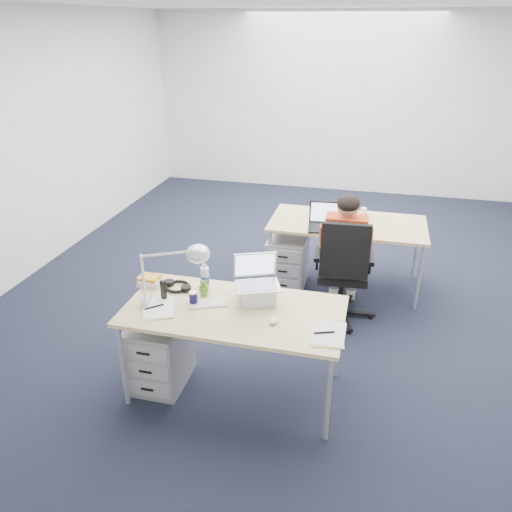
# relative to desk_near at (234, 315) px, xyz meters

# --- Properties ---
(floor) EXTENTS (7.00, 7.00, 0.00)m
(floor) POSITION_rel_desk_near_xyz_m (0.19, 1.85, -0.68)
(floor) COLOR black
(floor) RESTS_ON ground
(room) EXTENTS (6.02, 7.02, 2.80)m
(room) POSITION_rel_desk_near_xyz_m (0.19, 1.85, 1.03)
(room) COLOR silver
(room) RESTS_ON ground
(desk_near) EXTENTS (1.60, 0.80, 0.73)m
(desk_near) POSITION_rel_desk_near_xyz_m (0.00, 0.00, 0.00)
(desk_near) COLOR tan
(desk_near) RESTS_ON ground
(desk_far) EXTENTS (1.60, 0.80, 0.73)m
(desk_far) POSITION_rel_desk_near_xyz_m (0.67, 1.94, 0.00)
(desk_far) COLOR tan
(desk_far) RESTS_ON ground
(office_chair) EXTENTS (0.71, 0.71, 1.06)m
(office_chair) POSITION_rel_desk_near_xyz_m (0.70, 1.25, -0.38)
(office_chair) COLOR black
(office_chair) RESTS_ON ground
(seated_person) EXTENTS (0.38, 0.66, 1.24)m
(seated_person) POSITION_rel_desk_near_xyz_m (0.69, 1.43, -0.06)
(seated_person) COLOR #BA3C1A
(seated_person) RESTS_ON ground
(drawer_pedestal_near) EXTENTS (0.40, 0.50, 0.55)m
(drawer_pedestal_near) POSITION_rel_desk_near_xyz_m (-0.60, -0.05, -0.41)
(drawer_pedestal_near) COLOR #939597
(drawer_pedestal_near) RESTS_ON ground
(drawer_pedestal_far) EXTENTS (0.40, 0.50, 0.55)m
(drawer_pedestal_far) POSITION_rel_desk_near_xyz_m (0.07, 1.80, -0.41)
(drawer_pedestal_far) COLOR #939597
(drawer_pedestal_far) RESTS_ON ground
(silver_laptop) EXTENTS (0.40, 0.36, 0.34)m
(silver_laptop) POSITION_rel_desk_near_xyz_m (0.14, 0.16, 0.22)
(silver_laptop) COLOR silver
(silver_laptop) RESTS_ON desk_near
(wireless_keyboard) EXTENTS (0.31, 0.22, 0.01)m
(wireless_keyboard) POSITION_rel_desk_near_xyz_m (-0.21, 0.02, 0.05)
(wireless_keyboard) COLOR white
(wireless_keyboard) RESTS_ON desk_near
(computer_mouse) EXTENTS (0.07, 0.10, 0.03)m
(computer_mouse) POSITION_rel_desk_near_xyz_m (0.32, -0.10, 0.06)
(computer_mouse) COLOR white
(computer_mouse) RESTS_ON desk_near
(headphones) EXTENTS (0.30, 0.26, 0.04)m
(headphones) POSITION_rel_desk_near_xyz_m (-0.52, 0.20, 0.07)
(headphones) COLOR black
(headphones) RESTS_ON desk_near
(can_koozie) EXTENTS (0.07, 0.07, 0.10)m
(can_koozie) POSITION_rel_desk_near_xyz_m (-0.31, 0.00, 0.10)
(can_koozie) COLOR #16143F
(can_koozie) RESTS_ON desk_near
(water_bottle) EXTENTS (0.07, 0.07, 0.21)m
(water_bottle) POSITION_rel_desk_near_xyz_m (-0.30, 0.24, 0.15)
(water_bottle) COLOR silver
(water_bottle) RESTS_ON desk_near
(bear_figurine) EXTENTS (0.08, 0.06, 0.13)m
(bear_figurine) POSITION_rel_desk_near_xyz_m (-0.28, 0.14, 0.11)
(bear_figurine) COLOR #3C7B20
(bear_figurine) RESTS_ON desk_near
(book_stack) EXTENTS (0.18, 0.15, 0.08)m
(book_stack) POSITION_rel_desk_near_xyz_m (-0.75, 0.19, 0.08)
(book_stack) COLOR silver
(book_stack) RESTS_ON desk_near
(cordless_phone) EXTENTS (0.05, 0.04, 0.15)m
(cordless_phone) POSITION_rel_desk_near_xyz_m (-0.55, 0.01, 0.12)
(cordless_phone) COLOR black
(cordless_phone) RESTS_ON desk_near
(papers_left) EXTENTS (0.32, 0.36, 0.01)m
(papers_left) POSITION_rel_desk_near_xyz_m (-0.55, -0.13, 0.05)
(papers_left) COLOR #EFF58E
(papers_left) RESTS_ON desk_near
(papers_right) EXTENTS (0.23, 0.32, 0.01)m
(papers_right) POSITION_rel_desk_near_xyz_m (0.70, -0.16, 0.05)
(papers_right) COLOR #EFF58E
(papers_right) RESTS_ON desk_near
(sunglasses) EXTENTS (0.11, 0.08, 0.02)m
(sunglasses) POSITION_rel_desk_near_xyz_m (0.22, 0.23, 0.06)
(sunglasses) COLOR black
(sunglasses) RESTS_ON desk_near
(desk_lamp) EXTENTS (0.50, 0.21, 0.55)m
(desk_lamp) POSITION_rel_desk_near_xyz_m (-0.48, -0.09, 0.32)
(desk_lamp) COLOR silver
(desk_lamp) RESTS_ON desk_near
(dark_laptop) EXTENTS (0.42, 0.41, 0.28)m
(dark_laptop) POSITION_rel_desk_near_xyz_m (0.48, 1.70, 0.18)
(dark_laptop) COLOR black
(dark_laptop) RESTS_ON desk_far
(far_cup) EXTENTS (0.08, 0.08, 0.09)m
(far_cup) POSITION_rel_desk_near_xyz_m (0.81, 2.18, 0.09)
(far_cup) COLOR white
(far_cup) RESTS_ON desk_far
(far_papers) EXTENTS (0.22, 0.29, 0.01)m
(far_papers) POSITION_rel_desk_near_xyz_m (0.39, 1.95, 0.05)
(far_papers) COLOR white
(far_papers) RESTS_ON desk_far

